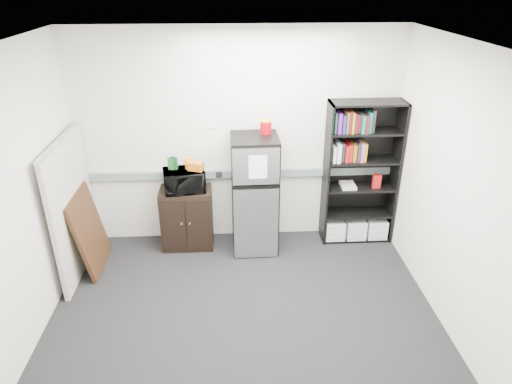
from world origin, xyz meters
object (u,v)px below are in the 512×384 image
refrigerator (255,195)px  cabinet (187,218)px  bookshelf (360,175)px  cubicle_partition (73,207)px  microwave (184,180)px

refrigerator → cabinet: bearing=173.5°
bookshelf → cubicle_partition: 3.46m
cubicle_partition → cabinet: bearing=18.9°
bookshelf → cubicle_partition: (-3.43, -0.49, -0.10)m
bookshelf → microwave: bookshelf is taller
cabinet → microwave: size_ratio=1.62×
cabinet → microwave: bearing=-90.0°
cubicle_partition → cabinet: size_ratio=2.04×
microwave → refrigerator: bearing=-14.4°
bookshelf → microwave: (-2.20, -0.08, 0.02)m
cubicle_partition → refrigerator: 2.12m
bookshelf → refrigerator: (-1.34, -0.14, -0.17)m
cabinet → microwave: (0.00, -0.02, 0.53)m
cubicle_partition → cabinet: (1.23, 0.42, -0.41)m
cabinet → bookshelf: bearing=1.7°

